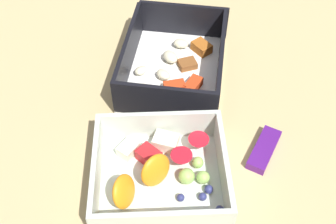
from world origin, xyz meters
TOP-DOWN VIEW (x-y plane):
  - table_surface at (0.00, 0.00)cm, footprint 80.00×80.00cm
  - pasta_container at (-10.70, -0.40)cm, footprint 19.53×14.92cm
  - fruit_bowl at (8.21, 0.07)cm, footprint 16.77×17.95cm
  - candy_bar at (2.55, 12.78)cm, footprint 7.39×4.80cm

SIDE VIEW (x-z plane):
  - table_surface at x=0.00cm, z-range 0.00..2.00cm
  - candy_bar at x=2.55cm, z-range 2.00..3.20cm
  - fruit_bowl at x=8.21cm, z-range 1.17..6.29cm
  - pasta_container at x=-10.70cm, z-range 0.85..7.06cm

